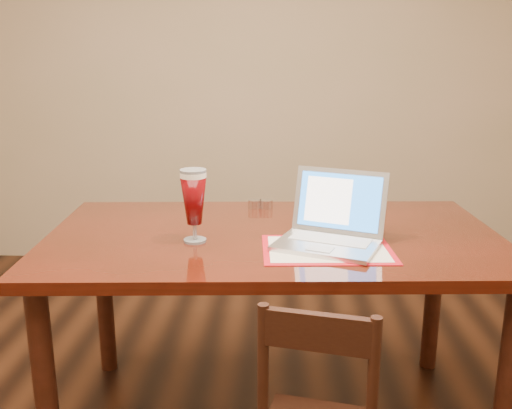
{
  "coord_description": "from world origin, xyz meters",
  "views": [
    {
      "loc": [
        0.37,
        -1.63,
        1.52
      ],
      "look_at": [
        0.28,
        0.55,
        0.95
      ],
      "focal_mm": 40.0,
      "sensor_mm": 36.0,
      "label": 1
    }
  ],
  "objects": [
    {
      "name": "dining_table",
      "position": [
        0.35,
        0.53,
        0.74
      ],
      "size": [
        1.83,
        1.1,
        1.12
      ],
      "rotation": [
        0.0,
        0.0,
        0.05
      ],
      "color": "#461209",
      "rests_on": "ground"
    }
  ]
}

